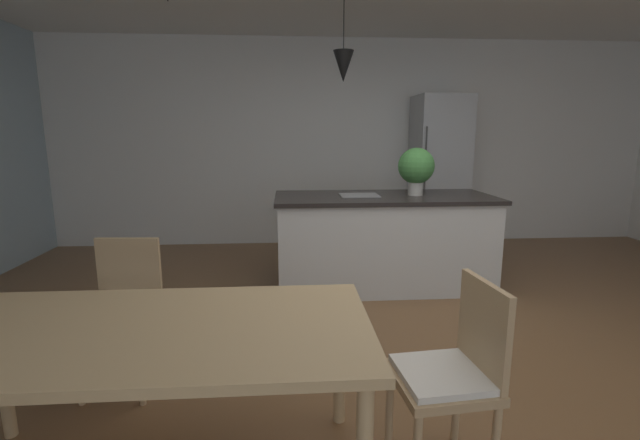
# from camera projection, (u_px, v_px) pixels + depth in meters

# --- Properties ---
(ground_plane) EXTENTS (10.00, 8.40, 0.04)m
(ground_plane) POSITION_uv_depth(u_px,v_px,m) (427.00, 354.00, 3.08)
(ground_plane) COLOR brown
(wall_back_kitchen) EXTENTS (10.00, 0.12, 2.70)m
(wall_back_kitchen) POSITION_uv_depth(u_px,v_px,m) (357.00, 144.00, 6.01)
(wall_back_kitchen) COLOR white
(wall_back_kitchen) RESTS_ON ground_plane
(dining_table) EXTENTS (1.81, 0.90, 0.72)m
(dining_table) POSITION_uv_depth(u_px,v_px,m) (148.00, 342.00, 1.79)
(dining_table) COLOR tan
(dining_table) RESTS_ON ground_plane
(chair_far_left) EXTENTS (0.43, 0.43, 0.87)m
(chair_far_left) POSITION_uv_depth(u_px,v_px,m) (123.00, 309.00, 2.60)
(chair_far_left) COLOR tan
(chair_far_left) RESTS_ON ground_plane
(chair_kitchen_end) EXTENTS (0.44, 0.44, 0.87)m
(chair_kitchen_end) POSITION_uv_depth(u_px,v_px,m) (453.00, 371.00, 1.92)
(chair_kitchen_end) COLOR tan
(chair_kitchen_end) RESTS_ON ground_plane
(kitchen_island) EXTENTS (2.08, 0.90, 0.91)m
(kitchen_island) POSITION_uv_depth(u_px,v_px,m) (383.00, 240.00, 4.33)
(kitchen_island) COLOR silver
(kitchen_island) RESTS_ON ground_plane
(refrigerator) EXTENTS (0.65, 0.67, 1.96)m
(refrigerator) POSITION_uv_depth(u_px,v_px,m) (438.00, 173.00, 5.76)
(refrigerator) COLOR #B2B5B7
(refrigerator) RESTS_ON ground_plane
(pendant_over_island_main) EXTENTS (0.19, 0.19, 0.76)m
(pendant_over_island_main) POSITION_uv_depth(u_px,v_px,m) (343.00, 66.00, 4.00)
(pendant_over_island_main) COLOR black
(potted_plant_on_island) EXTENTS (0.34, 0.34, 0.45)m
(potted_plant_on_island) POSITION_uv_depth(u_px,v_px,m) (416.00, 167.00, 4.22)
(potted_plant_on_island) COLOR beige
(potted_plant_on_island) RESTS_ON kitchen_island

